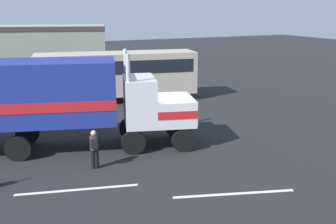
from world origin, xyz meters
name	(u,v)px	position (x,y,z in m)	size (l,w,h in m)	color
ground_plane	(160,142)	(0.00, 0.00, 0.00)	(120.00, 120.00, 0.00)	#232326
lane_stripe_near	(78,190)	(-4.84, -3.50, 0.01)	(4.40, 0.16, 0.01)	silver
lane_stripe_mid	(234,194)	(0.11, -6.19, 0.01)	(4.40, 0.16, 0.01)	silver
semi_truck	(22,98)	(-6.07, 1.46, 2.52)	(14.28, 6.44, 4.50)	silver
person_bystander	(94,148)	(-3.74, -1.83, 0.89)	(0.37, 0.48, 1.63)	black
parked_bus	(117,72)	(0.93, 9.40, 2.07)	(11.28, 4.54, 3.40)	#BFB29E
building_backdrop	(17,45)	(-3.94, 29.77, 2.46)	(20.28, 11.28, 4.51)	gray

